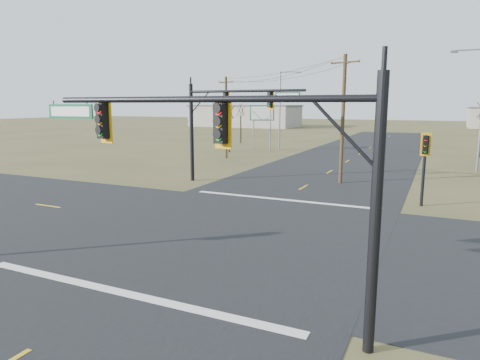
# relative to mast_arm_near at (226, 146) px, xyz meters

# --- Properties ---
(ground) EXTENTS (320.00, 320.00, 0.00)m
(ground) POSITION_rel_mast_arm_near_xyz_m (-3.65, 7.50, -4.87)
(ground) COLOR brown
(ground) RESTS_ON ground
(road_ew) EXTENTS (160.00, 14.00, 0.02)m
(road_ew) POSITION_rel_mast_arm_near_xyz_m (-3.65, 7.50, -4.86)
(road_ew) COLOR black
(road_ew) RESTS_ON ground
(road_ns) EXTENTS (14.00, 160.00, 0.02)m
(road_ns) POSITION_rel_mast_arm_near_xyz_m (-3.65, 7.50, -4.86)
(road_ns) COLOR black
(road_ns) RESTS_ON ground
(stop_bar_near) EXTENTS (12.00, 0.40, 0.01)m
(stop_bar_near) POSITION_rel_mast_arm_near_xyz_m (-3.65, 0.00, -4.84)
(stop_bar_near) COLOR silver
(stop_bar_near) RESTS_ON road_ns
(stop_bar_far) EXTENTS (12.00, 0.40, 0.01)m
(stop_bar_far) POSITION_rel_mast_arm_near_xyz_m (-3.65, 15.00, -4.84)
(stop_bar_far) COLOR silver
(stop_bar_far) RESTS_ON road_ns
(mast_arm_near) EXTENTS (10.33, 0.51, 6.67)m
(mast_arm_near) POSITION_rel_mast_arm_near_xyz_m (0.00, 0.00, 0.00)
(mast_arm_near) COLOR black
(mast_arm_near) RESTS_ON ground
(mast_arm_far) EXTENTS (9.25, 0.57, 7.50)m
(mast_arm_far) POSITION_rel_mast_arm_near_xyz_m (-9.62, 18.66, 0.52)
(mast_arm_far) COLOR black
(mast_arm_far) RESTS_ON ground
(pedestal_signal_ne) EXTENTS (0.62, 0.54, 4.37)m
(pedestal_signal_ne) POSITION_rel_mast_arm_near_xyz_m (4.34, 16.82, -1.68)
(pedestal_signal_ne) COLOR black
(pedestal_signal_ne) RESTS_ON ground
(utility_pole_near) EXTENTS (2.26, 0.84, 9.58)m
(utility_pole_near) POSITION_rel_mast_arm_near_xyz_m (-1.64, 22.50, 0.10)
(utility_pole_near) COLOR #4C3720
(utility_pole_near) RESTS_ON ground
(utility_pole_far) EXTENTS (2.10, 0.84, 8.93)m
(utility_pole_far) POSITION_rel_mast_arm_near_xyz_m (-16.52, 32.53, -0.21)
(utility_pole_far) COLOR #4C3720
(utility_pole_far) RESTS_ON ground
(highway_sign) EXTENTS (2.94, 1.18, 5.84)m
(highway_sign) POSITION_rel_mast_arm_near_xyz_m (-15.86, 41.42, -0.72)
(highway_sign) COLOR slate
(highway_sign) RESTS_ON ground
(streetlight_a) EXTENTS (3.02, 0.46, 10.78)m
(streetlight_a) POSITION_rel_mast_arm_near_xyz_m (7.99, 33.04, 1.18)
(streetlight_a) COLOR slate
(streetlight_a) RESTS_ON ground
(streetlight_c) EXTENTS (2.87, 0.30, 10.30)m
(streetlight_c) POSITION_rel_mast_arm_near_xyz_m (-14.27, 44.28, 0.91)
(streetlight_c) COLOR slate
(streetlight_c) RESTS_ON ground
(bare_tree_a) EXTENTS (3.33, 3.33, 6.58)m
(bare_tree_a) POSITION_rel_mast_arm_near_xyz_m (-19.03, 38.28, 0.33)
(bare_tree_a) COLOR black
(bare_tree_a) RESTS_ON ground
(bare_tree_b) EXTENTS (3.25, 3.25, 6.44)m
(bare_tree_b) POSITION_rel_mast_arm_near_xyz_m (-23.21, 50.72, 0.27)
(bare_tree_b) COLOR black
(bare_tree_b) RESTS_ON ground
(warehouse_left) EXTENTS (28.00, 14.00, 5.50)m
(warehouse_left) POSITION_rel_mast_arm_near_xyz_m (-43.65, 97.50, -2.12)
(warehouse_left) COLOR #A59E92
(warehouse_left) RESTS_ON ground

